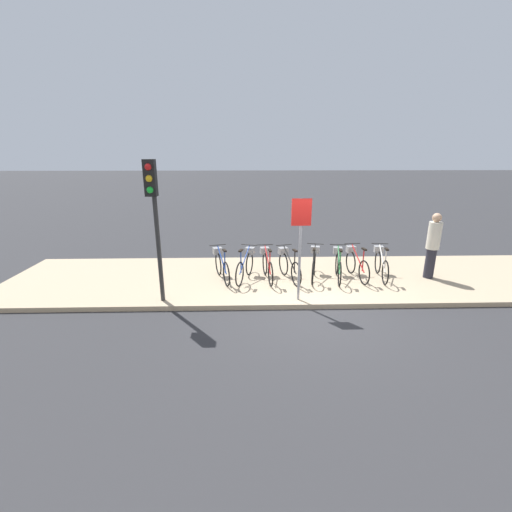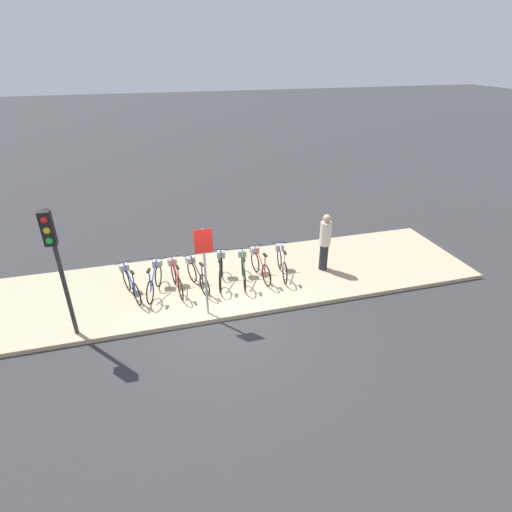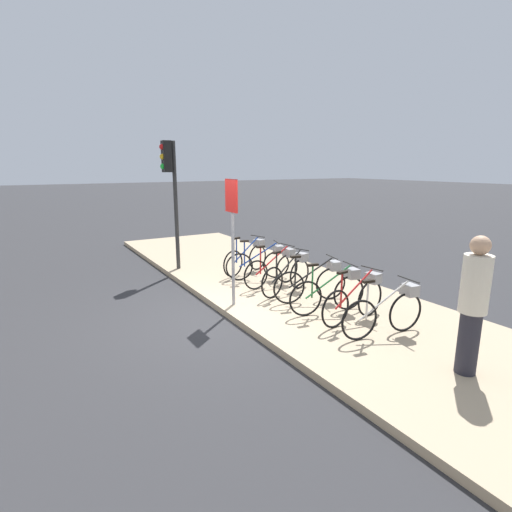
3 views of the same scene
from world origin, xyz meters
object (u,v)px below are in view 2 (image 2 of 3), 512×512
at_px(parked_bicycle_2, 176,276).
at_px(parked_bicycle_7, 282,261).
at_px(parked_bicycle_6, 259,264).
at_px(traffic_light, 54,249).
at_px(parked_bicycle_3, 197,274).
at_px(parked_bicycle_1, 155,279).
at_px(sign_post, 204,258).
at_px(parked_bicycle_0, 130,282).
at_px(parked_bicycle_4, 221,269).
at_px(pedestrian, 325,241).
at_px(parked_bicycle_5, 243,268).

height_order(parked_bicycle_2, parked_bicycle_7, same).
bearing_deg(parked_bicycle_6, traffic_light, -163.10).
bearing_deg(parked_bicycle_3, parked_bicycle_1, 178.32).
bearing_deg(traffic_light, sign_post, 1.00).
distance_m(parked_bicycle_0, parked_bicycle_6, 3.71).
bearing_deg(parked_bicycle_4, pedestrian, -1.58).
height_order(parked_bicycle_1, parked_bicycle_5, same).
height_order(pedestrian, traffic_light, traffic_light).
height_order(parked_bicycle_0, parked_bicycle_6, same).
bearing_deg(parked_bicycle_7, traffic_light, -165.22).
distance_m(parked_bicycle_2, traffic_light, 3.48).
xyz_separation_m(parked_bicycle_1, parked_bicycle_5, (2.52, -0.05, 0.00)).
bearing_deg(parked_bicycle_5, parked_bicycle_4, 169.99).
bearing_deg(parked_bicycle_3, pedestrian, 0.14).
distance_m(parked_bicycle_1, parked_bicycle_6, 3.04).
bearing_deg(parked_bicycle_7, parked_bicycle_6, 178.47).
distance_m(parked_bicycle_2, parked_bicycle_3, 0.58).
relative_size(parked_bicycle_6, parked_bicycle_7, 1.00).
height_order(parked_bicycle_6, pedestrian, pedestrian).
height_order(parked_bicycle_0, parked_bicycle_2, same).
bearing_deg(parked_bicycle_4, parked_bicycle_2, -176.94).
distance_m(parked_bicycle_5, parked_bicycle_7, 1.21).
xyz_separation_m(parked_bicycle_1, pedestrian, (5.07, -0.02, 0.53)).
relative_size(parked_bicycle_0, parked_bicycle_2, 0.96).
distance_m(parked_bicycle_7, traffic_light, 6.18).
bearing_deg(parked_bicycle_5, pedestrian, 0.57).
xyz_separation_m(parked_bicycle_1, parked_bicycle_4, (1.88, 0.06, 0.00)).
distance_m(parked_bicycle_6, sign_post, 2.61).
bearing_deg(traffic_light, parked_bicycle_0, 49.03).
relative_size(traffic_light, sign_post, 1.34).
distance_m(parked_bicycle_6, traffic_light, 5.56).
bearing_deg(parked_bicycle_7, parked_bicycle_0, -179.76).
xyz_separation_m(parked_bicycle_0, traffic_light, (-1.29, -1.48, 1.89)).
bearing_deg(parked_bicycle_0, parked_bicycle_3, -1.50).
height_order(parked_bicycle_3, traffic_light, traffic_light).
relative_size(parked_bicycle_1, pedestrian, 0.82).
bearing_deg(sign_post, parked_bicycle_4, 66.51).
bearing_deg(parked_bicycle_5, sign_post, -133.28).
relative_size(parked_bicycle_0, parked_bicycle_1, 1.00).
relative_size(parked_bicycle_2, sign_post, 0.64).
xyz_separation_m(parked_bicycle_3, sign_post, (0.08, -1.38, 1.20)).
relative_size(parked_bicycle_0, parked_bicycle_4, 0.98).
bearing_deg(parked_bicycle_0, pedestrian, -0.38).
distance_m(parked_bicycle_3, parked_bicycle_5, 1.36).
bearing_deg(parked_bicycle_4, sign_post, -113.49).
bearing_deg(parked_bicycle_1, sign_post, -48.77).
bearing_deg(parked_bicycle_7, parked_bicycle_1, -179.50).
bearing_deg(traffic_light, parked_bicycle_1, 36.88).
relative_size(parked_bicycle_5, sign_post, 0.64).
relative_size(parked_bicycle_1, sign_post, 0.62).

